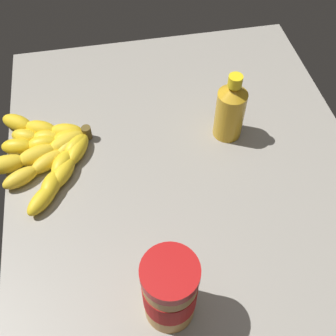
# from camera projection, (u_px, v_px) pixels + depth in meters

# --- Properties ---
(ground_plane) EXTENTS (0.90, 0.73, 0.05)m
(ground_plane) POSITION_uv_depth(u_px,v_px,m) (186.00, 176.00, 0.86)
(ground_plane) COLOR gray
(banana_bunch) EXTENTS (0.29, 0.22, 0.04)m
(banana_bunch) POSITION_uv_depth(u_px,v_px,m) (48.00, 151.00, 0.85)
(banana_bunch) COLOR yellow
(banana_bunch) RESTS_ON ground_plane
(peanut_butter_jar) EXTENTS (0.08, 0.08, 0.16)m
(peanut_butter_jar) POSITION_uv_depth(u_px,v_px,m) (170.00, 291.00, 0.61)
(peanut_butter_jar) COLOR #BF8442
(peanut_butter_jar) RESTS_ON ground_plane
(honey_bottle) EXTENTS (0.06, 0.06, 0.16)m
(honey_bottle) POSITION_uv_depth(u_px,v_px,m) (230.00, 110.00, 0.84)
(honey_bottle) COLOR gold
(honey_bottle) RESTS_ON ground_plane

